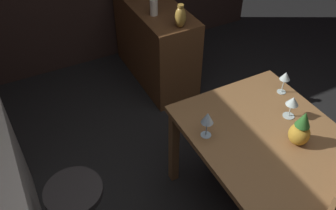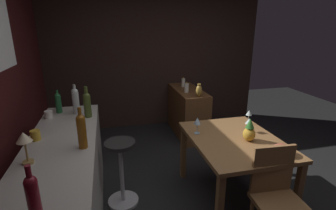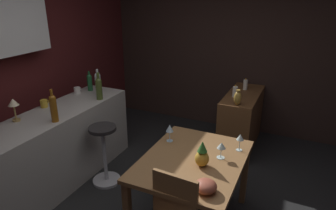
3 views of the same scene
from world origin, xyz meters
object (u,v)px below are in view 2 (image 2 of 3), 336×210
at_px(pineapple_centerpiece, 249,131).
at_px(counter_lamp, 24,141).
at_px(chair_near_window, 277,196).
at_px(fruit_bowl, 283,150).
at_px(wine_bottle_clear, 76,100).
at_px(sideboard_cabinet, 188,112).
at_px(wine_glass_left, 197,121).
at_px(wine_bottle_amber, 82,130).
at_px(cup_mustard, 35,135).
at_px(wine_bottle_olive, 87,103).
at_px(bar_stool, 122,171).
at_px(wine_bottle_green, 58,102).
at_px(wine_glass_right, 249,122).
at_px(wine_bottle_ruby, 32,194).
at_px(vase_brass, 199,91).
at_px(dining_table, 234,146).
at_px(pillar_candle_short, 187,88).
at_px(pillar_candle_tall, 183,83).
at_px(cup_white, 49,114).
at_px(wine_glass_center, 249,113).

height_order(pineapple_centerpiece, counter_lamp, counter_lamp).
distance_m(chair_near_window, fruit_bowl, 0.43).
bearing_deg(wine_bottle_clear, fruit_bowl, -121.86).
bearing_deg(sideboard_cabinet, wine_glass_left, 165.28).
height_order(chair_near_window, wine_bottle_clear, wine_bottle_clear).
relative_size(wine_bottle_amber, cup_mustard, 3.01).
relative_size(pineapple_centerpiece, wine_bottle_olive, 0.70).
bearing_deg(wine_bottle_clear, bar_stool, -140.97).
distance_m(chair_near_window, wine_bottle_green, 2.48).
bearing_deg(chair_near_window, sideboard_cabinet, -0.48).
bearing_deg(fruit_bowl, wine_glass_right, 3.36).
height_order(chair_near_window, wine_bottle_ruby, wine_bottle_ruby).
bearing_deg(sideboard_cabinet, fruit_bowl, -175.33).
height_order(pineapple_centerpiece, vase_brass, vase_brass).
height_order(fruit_bowl, wine_bottle_green, wine_bottle_green).
bearing_deg(wine_bottle_ruby, sideboard_cabinet, -32.83).
bearing_deg(cup_mustard, dining_table, -92.88).
distance_m(chair_near_window, bar_stool, 1.53).
height_order(wine_glass_left, fruit_bowl, wine_glass_left).
height_order(fruit_bowl, wine_bottle_olive, wine_bottle_olive).
distance_m(pineapple_centerpiece, wine_bottle_ruby, 2.01).
distance_m(sideboard_cabinet, bar_stool, 2.05).
relative_size(pineapple_centerpiece, pillar_candle_short, 1.42).
height_order(wine_bottle_amber, cup_mustard, wine_bottle_amber).
bearing_deg(wine_glass_right, pineapple_centerpiece, 150.07).
distance_m(sideboard_cabinet, pillar_candle_tall, 0.53).
relative_size(wine_bottle_green, counter_lamp, 1.07).
height_order(wine_bottle_olive, pillar_candle_tall, wine_bottle_olive).
distance_m(wine_bottle_clear, wine_bottle_ruby, 1.69).
relative_size(fruit_bowl, counter_lamp, 0.69).
xyz_separation_m(dining_table, wine_bottle_green, (0.84, 1.84, 0.38)).
distance_m(wine_bottle_olive, cup_white, 0.45).
distance_m(sideboard_cabinet, chair_near_window, 2.50).
height_order(pineapple_centerpiece, wine_bottle_green, wine_bottle_green).
bearing_deg(cup_white, wine_bottle_olive, -99.26).
bearing_deg(counter_lamp, pillar_candle_short, -43.43).
xyz_separation_m(cup_white, counter_lamp, (-1.00, -0.04, 0.15)).
bearing_deg(wine_bottle_clear, chair_near_window, -130.28).
bearing_deg(wine_bottle_amber, pillar_candle_tall, -35.29).
relative_size(dining_table, cup_mustard, 9.89).
bearing_deg(pillar_candle_tall, wine_bottle_green, 122.31).
bearing_deg(pillar_candle_short, pineapple_centerpiece, -176.02).
distance_m(wine_bottle_amber, wine_bottle_olive, 0.77).
relative_size(pineapple_centerpiece, wine_bottle_green, 0.90).
distance_m(wine_glass_left, wine_bottle_clear, 1.41).
bearing_deg(wine_bottle_olive, cup_mustard, 139.97).
height_order(bar_stool, pineapple_centerpiece, pineapple_centerpiece).
bearing_deg(wine_bottle_ruby, chair_near_window, -81.74).
distance_m(bar_stool, wine_glass_center, 1.62).
xyz_separation_m(chair_near_window, wine_bottle_olive, (1.28, 1.56, 0.55)).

